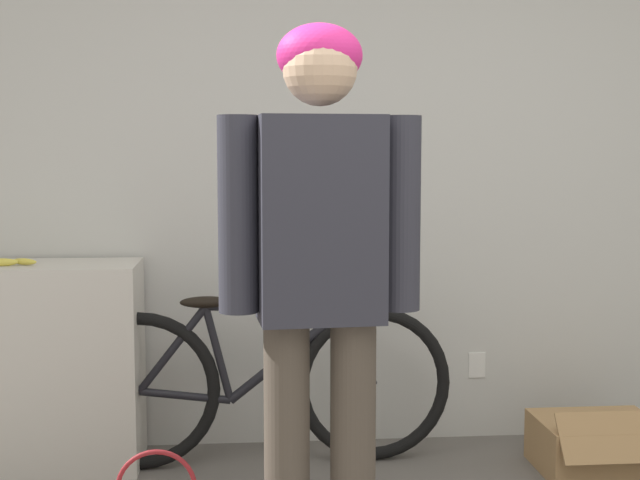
% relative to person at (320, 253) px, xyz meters
% --- Properties ---
extents(wall_back, '(8.00, 0.07, 2.60)m').
position_rel_person_xyz_m(wall_back, '(0.33, 1.41, 0.25)').
color(wall_back, silver).
rests_on(wall_back, ground_plane).
extents(side_shelf, '(0.91, 0.42, 0.89)m').
position_rel_person_xyz_m(side_shelf, '(-1.14, 1.15, -0.61)').
color(side_shelf, beige).
rests_on(side_shelf, ground_plane).
extents(person, '(0.62, 0.27, 1.75)m').
position_rel_person_xyz_m(person, '(0.00, 0.00, 0.00)').
color(person, '#4C4238').
rests_on(person, ground_plane).
extents(bicycle, '(1.70, 0.46, 0.76)m').
position_rel_person_xyz_m(bicycle, '(-0.17, 1.08, -0.69)').
color(bicycle, black).
rests_on(bicycle, ground_plane).
extents(banana, '(0.31, 0.08, 0.03)m').
position_rel_person_xyz_m(banana, '(-1.25, 1.10, -0.15)').
color(banana, '#EAD64C').
rests_on(banana, side_shelf).
extents(cardboard_box, '(0.51, 0.48, 0.30)m').
position_rel_person_xyz_m(cardboard_box, '(1.27, 0.88, -0.94)').
color(cardboard_box, '#A87F51').
rests_on(cardboard_box, ground_plane).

